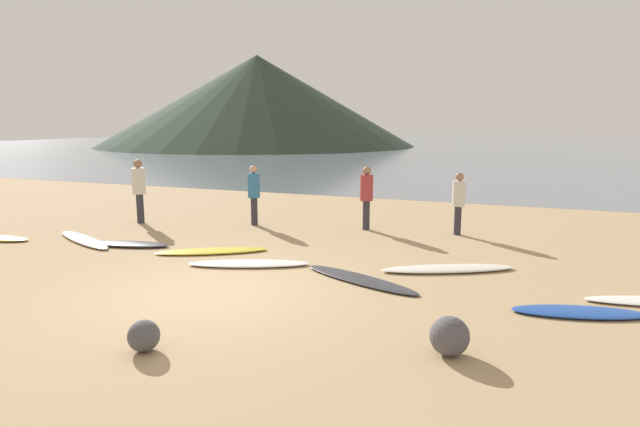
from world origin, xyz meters
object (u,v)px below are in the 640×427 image
person_1 (139,186)px  beach_rock_far (450,336)px  surfboard_5 (360,279)px  surfboard_7 (579,312)px  surfboard_6 (448,269)px  surfboard_3 (212,251)px  surfboard_4 (249,263)px  beach_rock_near (144,336)px  person_3 (459,198)px  surfboard_2 (128,244)px  surfboard_1 (84,240)px  person_0 (254,190)px  person_2 (367,193)px

person_1 → beach_rock_far: 11.00m
person_1 → surfboard_5: bearing=-7.3°
surfboard_7 → surfboard_6: bearing=128.0°
surfboard_3 → surfboard_4: 1.43m
surfboard_3 → surfboard_6: (5.07, 0.48, 0.01)m
surfboard_4 → beach_rock_near: size_ratio=6.05×
surfboard_3 → surfboard_4: bearing=-56.9°
surfboard_5 → person_3: bearing=100.0°
surfboard_6 → beach_rock_far: (0.57, -3.80, 0.20)m
person_3 → beach_rock_near: (-2.74, -8.60, -0.74)m
surfboard_3 → person_1: (-3.84, 2.22, 1.03)m
surfboard_4 → surfboard_6: bearing=-6.0°
surfboard_6 → beach_rock_far: size_ratio=5.33×
surfboard_7 → beach_rock_far: 2.69m
surfboard_3 → surfboard_5: (3.68, -0.78, -0.00)m
beach_rock_far → person_3: bearing=96.6°
surfboard_2 → beach_rock_far: (7.82, -3.14, 0.20)m
surfboard_1 → surfboard_4: 4.81m
surfboard_5 → beach_rock_near: 4.18m
surfboard_2 → surfboard_3: (2.18, 0.18, -0.01)m
surfboard_1 → person_0: bearing=74.2°
person_1 → person_3: size_ratio=1.14×
beach_rock_near → beach_rock_far: bearing=20.1°
person_0 → person_1: size_ratio=0.92×
surfboard_2 → surfboard_3: surfboard_2 is taller
surfboard_5 → person_1: bearing=-178.6°
surfboard_3 → person_2: person_2 is taller
surfboard_5 → beach_rock_far: size_ratio=5.20×
beach_rock_far → person_0: bearing=134.2°
surfboard_5 → person_1: (-7.51, 3.00, 1.03)m
surfboard_1 → surfboard_2: (1.32, 0.02, 0.00)m
surfboard_1 → surfboard_5: 7.20m
surfboard_1 → surfboard_5: (7.18, -0.59, -0.01)m
person_3 → beach_rock_far: 7.37m
surfboard_6 → person_2: person_2 is taller
person_1 → person_0: bearing=31.1°
person_3 → surfboard_7: bearing=89.1°
surfboard_1 → beach_rock_near: size_ratio=6.68×
surfboard_6 → person_1: 9.13m
surfboard_4 → person_2: bearing=53.1°
surfboard_4 → surfboard_5: (2.39, -0.16, -0.01)m
surfboard_5 → beach_rock_far: (1.96, -2.54, 0.21)m
person_0 → person_1: 3.31m
surfboard_6 → person_2: 4.29m
surfboard_1 → surfboard_2: size_ratio=1.33×
surfboard_6 → person_0: size_ratio=1.58×
surfboard_2 → beach_rock_far: size_ratio=4.11×
person_0 → person_3: person_0 is taller
person_3 → beach_rock_near: 9.06m
surfboard_3 → beach_rock_far: bearing=-61.6°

